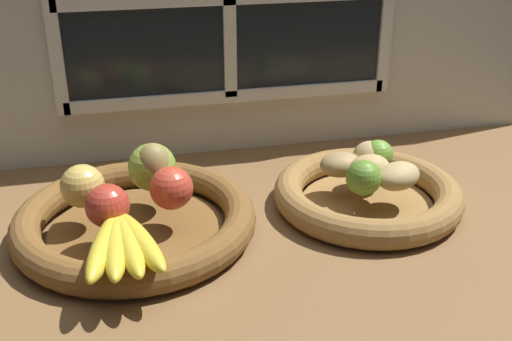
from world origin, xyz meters
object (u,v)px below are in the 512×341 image
at_px(fruit_bowl_right, 367,194).
at_px(pear_brown, 154,168).
at_px(apple_golden_left, 83,186).
at_px(potato_back, 371,155).
at_px(potato_large, 370,168).
at_px(lime_far, 378,155).
at_px(banana_bunch_front, 122,242).
at_px(potato_oblong, 341,164).
at_px(fruit_bowl_left, 135,221).
at_px(apple_red_front, 107,206).
at_px(apple_red_right, 171,188).
at_px(potato_small, 398,176).
at_px(lime_near, 364,178).
at_px(apple_green_back, 152,167).

height_order(fruit_bowl_right, pear_brown, pear_brown).
xyz_separation_m(apple_golden_left, potato_back, (0.49, 0.03, -0.01)).
height_order(potato_large, lime_far, lime_far).
xyz_separation_m(pear_brown, potato_back, (0.38, 0.00, -0.02)).
xyz_separation_m(banana_bunch_front, potato_back, (0.43, 0.18, 0.01)).
xyz_separation_m(banana_bunch_front, lime_far, (0.45, 0.17, 0.01)).
bearing_deg(potato_oblong, banana_bunch_front, -156.43).
relative_size(banana_bunch_front, lime_far, 3.58).
height_order(fruit_bowl_left, banana_bunch_front, banana_bunch_front).
distance_m(pear_brown, lime_far, 0.39).
relative_size(apple_red_front, apple_red_right, 0.96).
xyz_separation_m(potato_oblong, potato_small, (0.08, -0.07, 0.00)).
relative_size(potato_small, potato_back, 1.37).
relative_size(apple_red_front, potato_back, 1.07).
bearing_deg(potato_back, lime_far, -27.26).
height_order(potato_back, lime_far, lime_far).
relative_size(fruit_bowl_right, potato_oblong, 4.39).
bearing_deg(potato_back, potato_large, -114.44).
distance_m(potato_small, potato_back, 0.08).
bearing_deg(apple_red_front, pear_brown, 51.89).
height_order(potato_small, lime_near, lime_near).
bearing_deg(apple_golden_left, fruit_bowl_left, -13.89).
bearing_deg(fruit_bowl_left, apple_green_back, 56.40).
bearing_deg(apple_green_back, pear_brown, -77.11).
bearing_deg(apple_golden_left, fruit_bowl_right, -2.26).
distance_m(apple_red_front, banana_bunch_front, 0.08).
xyz_separation_m(potato_large, lime_near, (-0.03, -0.04, 0.01)).
distance_m(fruit_bowl_right, lime_far, 0.08).
distance_m(apple_red_right, potato_oblong, 0.30).
relative_size(apple_red_front, potato_oblong, 0.89).
height_order(apple_red_front, banana_bunch_front, apple_red_front).
bearing_deg(fruit_bowl_left, fruit_bowl_right, 0.00).
bearing_deg(potato_back, lime_near, -118.98).
relative_size(fruit_bowl_right, lime_near, 5.56).
bearing_deg(potato_large, apple_green_back, 171.56).
relative_size(apple_red_right, lime_far, 1.28).
relative_size(potato_large, potato_small, 0.84).
height_order(apple_golden_left, apple_green_back, apple_green_back).
bearing_deg(lime_near, banana_bunch_front, -166.95).
bearing_deg(lime_far, apple_green_back, 178.53).
distance_m(potato_large, lime_far, 0.05).
relative_size(fruit_bowl_right, apple_golden_left, 4.71).
bearing_deg(apple_red_right, fruit_bowl_left, 162.31).
bearing_deg(fruit_bowl_left, apple_golden_left, 166.11).
bearing_deg(potato_small, apple_green_back, 167.30).
bearing_deg(lime_near, apple_red_right, 175.44).
relative_size(potato_large, lime_far, 1.33).
height_order(apple_red_front, potato_small, apple_red_front).
xyz_separation_m(apple_green_back, apple_red_right, (0.02, -0.07, -0.01)).
height_order(apple_golden_left, apple_red_right, same).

